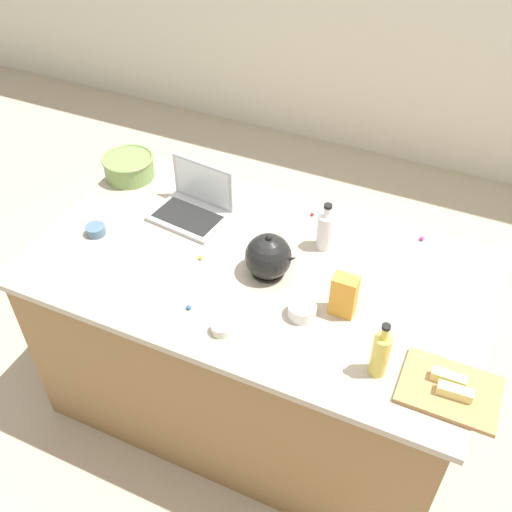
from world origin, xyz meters
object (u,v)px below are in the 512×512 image
object	(u,v)px
mixing_bowl_large	(129,166)
cutting_board	(450,390)
bottle_oil	(380,354)
butter_stick_right	(449,378)
kettle	(269,257)
butter_stick_left	(455,392)
ramekin_medium	(302,310)
candy_bag	(344,296)
ramekin_small	(96,230)
bottle_vinegar	(326,230)
laptop	(194,205)
ramekin_wide	(221,328)

from	to	relation	value
mixing_bowl_large	cutting_board	bearing A→B (deg)	-20.38
bottle_oil	cutting_board	bearing A→B (deg)	4.74
cutting_board	butter_stick_right	xyz separation A→B (m)	(-0.01, 0.02, 0.03)
kettle	butter_stick_left	size ratio (longest dim) A/B	1.94
cutting_board	ramekin_medium	size ratio (longest dim) A/B	3.04
bottle_oil	kettle	size ratio (longest dim) A/B	1.07
ramekin_medium	candy_bag	distance (m)	0.16
bottle_oil	butter_stick_right	distance (m)	0.23
kettle	ramekin_small	world-z (taller)	kettle
bottle_vinegar	butter_stick_left	world-z (taller)	bottle_vinegar
ramekin_medium	laptop	bearing A→B (deg)	150.78
butter_stick_left	butter_stick_right	world-z (taller)	same
bottle_vinegar	candy_bag	xyz separation A→B (m)	(0.18, -0.31, 0.00)
ramekin_medium	candy_bag	size ratio (longest dim) A/B	0.61
cutting_board	ramekin_wide	xyz separation A→B (m)	(-0.78, -0.08, 0.01)
bottle_oil	butter_stick_left	bearing A→B (deg)	-0.71
bottle_vinegar	ramekin_medium	distance (m)	0.40
laptop	cutting_board	bearing A→B (deg)	-21.49
butter_stick_right	ramekin_medium	distance (m)	0.54
kettle	bottle_oil	bearing A→B (deg)	-29.03
laptop	bottle_vinegar	world-z (taller)	laptop
bottle_vinegar	ramekin_medium	size ratio (longest dim) A/B	2.05
kettle	candy_bag	bearing A→B (deg)	-13.98
candy_bag	butter_stick_left	bearing A→B (deg)	-25.37
laptop	ramekin_small	size ratio (longest dim) A/B	4.18
butter_stick_right	ramekin_small	xyz separation A→B (m)	(-1.48, 0.16, -0.02)
cutting_board	ramekin_medium	world-z (taller)	ramekin_medium
bottle_vinegar	candy_bag	bearing A→B (deg)	-60.27
bottle_vinegar	mixing_bowl_large	bearing A→B (deg)	174.58
butter_stick_left	candy_bag	bearing A→B (deg)	154.63
mixing_bowl_large	butter_stick_right	bearing A→B (deg)	-19.82
laptop	bottle_vinegar	xyz separation A→B (m)	(0.58, 0.03, 0.04)
bottle_oil	ramekin_small	world-z (taller)	bottle_oil
ramekin_medium	mixing_bowl_large	bearing A→B (deg)	155.27
mixing_bowl_large	bottle_vinegar	xyz separation A→B (m)	(0.99, -0.09, 0.03)
laptop	mixing_bowl_large	bearing A→B (deg)	162.93
bottle_vinegar	ramekin_wide	size ratio (longest dim) A/B	3.02
laptop	ramekin_small	bearing A→B (deg)	-136.93
kettle	mixing_bowl_large	bearing A→B (deg)	158.91
ramekin_small	laptop	bearing A→B (deg)	43.07
ramekin_small	butter_stick_left	bearing A→B (deg)	-7.65
butter_stick_right	ramekin_medium	bearing A→B (deg)	170.69
kettle	bottle_vinegar	bearing A→B (deg)	57.89
laptop	ramekin_medium	xyz separation A→B (m)	(0.64, -0.36, -0.02)
bottle_oil	cutting_board	world-z (taller)	bottle_oil
candy_bag	ramekin_medium	bearing A→B (deg)	-149.20
cutting_board	ramekin_medium	xyz separation A→B (m)	(-0.55, 0.11, 0.02)
ramekin_small	bottle_oil	bearing A→B (deg)	-9.00
bottle_vinegar	cutting_board	size ratio (longest dim) A/B	0.68
kettle	cutting_board	bearing A→B (deg)	-19.57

